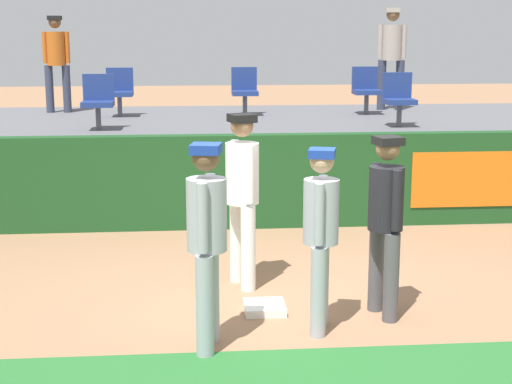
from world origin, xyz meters
TOP-DOWN VIEW (x-y plane):
  - ground_plane at (0.00, 0.00)m, footprint 60.00×60.00m
  - first_base at (-0.23, -0.14)m, footprint 0.40×0.40m
  - player_fielder_home at (-0.40, 0.69)m, footprint 0.45×0.60m
  - player_runner_visitor at (-0.82, -0.99)m, footprint 0.40×0.50m
  - player_coach_visitor at (0.22, -0.66)m, footprint 0.39×0.47m
  - player_umpire at (0.90, -0.34)m, footprint 0.40×0.48m
  - field_wall at (0.01, 3.21)m, footprint 18.00×0.26m
  - bleacher_platform at (0.00, 5.78)m, footprint 18.00×4.80m
  - seat_back_left at (-2.14, 6.45)m, footprint 0.47×0.44m
  - seat_front_left at (-2.31, 4.65)m, footprint 0.47×0.44m
  - seat_back_right at (2.22, 6.45)m, footprint 0.46×0.44m
  - seat_front_right at (2.34, 4.65)m, footprint 0.46×0.44m
  - seat_back_center at (0.05, 6.45)m, footprint 0.45×0.44m
  - spectator_hooded at (-3.31, 7.20)m, footprint 0.49×0.33m
  - spectator_capped at (2.85, 7.15)m, footprint 0.52×0.43m

SIDE VIEW (x-z plane):
  - ground_plane at x=0.00m, z-range 0.00..0.00m
  - first_base at x=-0.23m, z-range 0.00..0.08m
  - bleacher_platform at x=0.00m, z-range 0.00..1.21m
  - field_wall at x=0.01m, z-range 0.00..1.31m
  - player_coach_visitor at x=0.22m, z-range 0.14..1.84m
  - player_umpire at x=0.90m, z-range 0.14..1.90m
  - player_runner_visitor at x=-0.82m, z-range 0.14..1.96m
  - player_fielder_home at x=-0.40m, z-range 0.15..2.02m
  - seat_back_center at x=0.05m, z-range 1.27..2.11m
  - seat_back_right at x=2.22m, z-range 1.27..2.11m
  - seat_front_right at x=2.34m, z-range 1.27..2.11m
  - seat_back_left at x=-2.14m, z-range 1.27..2.11m
  - seat_front_left at x=-2.31m, z-range 1.27..2.11m
  - spectator_hooded at x=-3.31m, z-range 1.35..3.09m
  - spectator_capped at x=2.85m, z-range 1.36..3.24m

